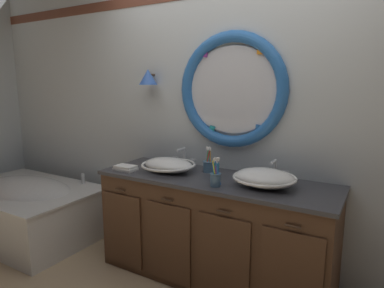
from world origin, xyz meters
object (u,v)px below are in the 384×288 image
at_px(sink_basin_left, 168,165).
at_px(toothbrush_holder_right, 215,178).
at_px(sink_basin_right, 264,178).
at_px(folded_hand_towel, 126,168).
at_px(bathtub, 26,206).
at_px(soap_dispenser, 216,170).
at_px(toothbrush_holder_left, 208,165).

bearing_deg(sink_basin_left, toothbrush_holder_right, -17.61).
height_order(sink_basin_right, folded_hand_towel, sink_basin_right).
distance_m(bathtub, sink_basin_right, 2.52).
bearing_deg(soap_dispenser, folded_hand_towel, -168.07).
bearing_deg(folded_hand_towel, sink_basin_right, 7.27).
xyz_separation_m(toothbrush_holder_left, toothbrush_holder_right, (0.23, -0.32, 0.00)).
bearing_deg(bathtub, soap_dispenser, 7.94).
bearing_deg(toothbrush_holder_left, toothbrush_holder_right, -54.78).
height_order(sink_basin_left, toothbrush_holder_right, toothbrush_holder_right).
bearing_deg(toothbrush_holder_left, soap_dispenser, -45.37).
bearing_deg(bathtub, toothbrush_holder_right, 2.83).
xyz_separation_m(sink_basin_left, soap_dispenser, (0.43, 0.01, 0.01)).
relative_size(sink_basin_left, soap_dispenser, 2.95).
relative_size(toothbrush_holder_left, toothbrush_holder_right, 0.99).
xyz_separation_m(sink_basin_left, toothbrush_holder_left, (0.29, 0.15, -0.00)).
height_order(bathtub, toothbrush_holder_left, toothbrush_holder_left).
bearing_deg(sink_basin_left, sink_basin_right, 0.00).
height_order(sink_basin_right, toothbrush_holder_right, toothbrush_holder_right).
xyz_separation_m(bathtub, soap_dispenser, (2.04, 0.29, 0.60)).
bearing_deg(sink_basin_right, folded_hand_towel, -172.73).
distance_m(bathtub, toothbrush_holder_left, 2.04).
distance_m(sink_basin_left, toothbrush_holder_left, 0.33).
relative_size(soap_dispenser, folded_hand_towel, 0.82).
height_order(sink_basin_left, toothbrush_holder_left, toothbrush_holder_left).
bearing_deg(bathtub, sink_basin_left, 9.53).
relative_size(bathtub, folded_hand_towel, 8.09).
distance_m(sink_basin_right, soap_dispenser, 0.39).
height_order(sink_basin_right, toothbrush_holder_left, toothbrush_holder_left).
bearing_deg(sink_basin_left, bathtub, -170.47).
xyz_separation_m(bathtub, folded_hand_towel, (1.27, 0.12, 0.55)).
height_order(sink_basin_right, soap_dispenser, soap_dispenser).
height_order(toothbrush_holder_left, soap_dispenser, toothbrush_holder_left).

